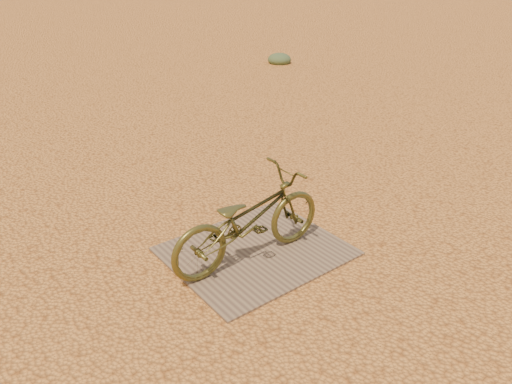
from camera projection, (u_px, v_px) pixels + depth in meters
ground at (285, 263)px, 4.59m from camera, size 120.00×120.00×0.00m
plywood_board at (256, 251)px, 4.75m from camera, size 1.58×1.33×0.02m
bicycle at (249, 219)px, 4.43m from camera, size 1.59×0.58×0.83m
kale_b at (279, 63)px, 12.36m from camera, size 0.58×0.58×0.32m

